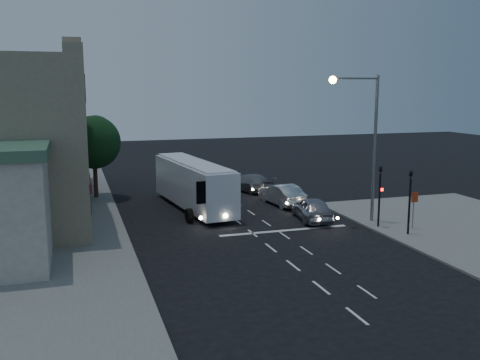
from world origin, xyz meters
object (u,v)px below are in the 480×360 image
object	(u,v)px
traffic_signal_side	(410,194)
streetlight	(366,132)
tour_bus	(193,183)
car_sedan_a	(282,194)
car_suv	(312,209)
traffic_signal_main	(380,189)
regulatory_sign	(414,204)
street_tree	(94,140)
car_sedan_b	(249,183)

from	to	relation	value
traffic_signal_side	streetlight	xyz separation A→B (m)	(-0.96, 3.40, 3.31)
tour_bus	car_sedan_a	size ratio (longest dim) A/B	2.41
car_suv	traffic_signal_main	xyz separation A→B (m)	(2.97, -3.02, 1.66)
car_sedan_a	car_suv	bearing A→B (deg)	84.87
traffic_signal_side	regulatory_sign	distance (m)	1.61
car_suv	traffic_signal_side	world-z (taller)	traffic_signal_side
regulatory_sign	streetlight	bearing A→B (deg)	128.75
traffic_signal_side	street_tree	xyz separation A→B (m)	(-16.51, 16.22, 2.08)
traffic_signal_main	traffic_signal_side	size ratio (longest dim) A/B	1.00
car_suv	car_sedan_a	size ratio (longest dim) A/B	0.96
traffic_signal_side	tour_bus	bearing A→B (deg)	133.88
car_sedan_b	traffic_signal_side	bearing A→B (deg)	87.59
car_sedan_a	street_tree	xyz separation A→B (m)	(-12.73, 6.34, 3.74)
car_suv	car_sedan_a	bearing A→B (deg)	-80.34
tour_bus	street_tree	size ratio (longest dim) A/B	1.80
car_sedan_b	regulatory_sign	distance (m)	15.53
tour_bus	street_tree	xyz separation A→B (m)	(-6.35, 5.66, 2.68)
tour_bus	car_sedan_b	world-z (taller)	tour_bus
traffic_signal_main	traffic_signal_side	bearing A→B (deg)	-70.51
car_sedan_b	car_sedan_a	bearing A→B (deg)	77.93
street_tree	car_sedan_b	bearing A→B (deg)	-3.39
traffic_signal_side	regulatory_sign	world-z (taller)	traffic_signal_side
car_sedan_b	traffic_signal_main	bearing A→B (deg)	87.03
regulatory_sign	tour_bus	bearing A→B (deg)	139.29
car_suv	traffic_signal_side	xyz separation A→B (m)	(3.67, -5.00, 1.66)
car_sedan_b	street_tree	xyz separation A→B (m)	(-12.13, 0.72, 3.78)
car_sedan_a	traffic_signal_main	distance (m)	8.65
tour_bus	street_tree	world-z (taller)	street_tree
tour_bus	traffic_signal_main	world-z (taller)	traffic_signal_main
tour_bus	traffic_signal_main	distance (m)	12.78
tour_bus	car_suv	size ratio (longest dim) A/B	2.51
car_suv	streetlight	xyz separation A→B (m)	(2.72, -1.60, 4.98)
car_sedan_a	traffic_signal_side	distance (m)	10.71
car_suv	streetlight	bearing A→B (deg)	157.95
car_sedan_a	traffic_signal_main	size ratio (longest dim) A/B	1.13
streetlight	tour_bus	bearing A→B (deg)	142.10
streetlight	street_tree	distance (m)	20.19
traffic_signal_main	traffic_signal_side	xyz separation A→B (m)	(0.70, -1.98, 0.00)
car_sedan_a	regulatory_sign	xyz separation A→B (m)	(4.78, -8.93, 0.84)
street_tree	car_sedan_a	bearing A→B (deg)	-26.46
car_suv	car_sedan_a	world-z (taller)	car_sedan_a
car_suv	traffic_signal_side	size ratio (longest dim) A/B	1.08
car_suv	traffic_signal_main	size ratio (longest dim) A/B	1.08
tour_bus	streetlight	world-z (taller)	streetlight
car_sedan_b	regulatory_sign	bearing A→B (deg)	92.12
traffic_signal_main	regulatory_sign	xyz separation A→B (m)	(1.70, -1.01, -0.82)
car_sedan_b	traffic_signal_main	world-z (taller)	traffic_signal_main
traffic_signal_side	regulatory_sign	size ratio (longest dim) A/B	1.86
traffic_signal_side	street_tree	world-z (taller)	street_tree
traffic_signal_side	street_tree	bearing A→B (deg)	135.50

